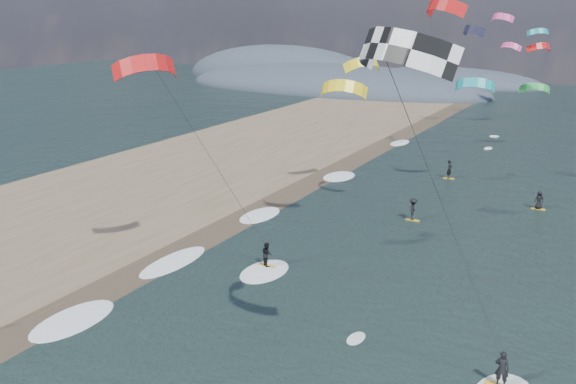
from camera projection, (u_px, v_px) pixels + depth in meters
The scene contains 7 objects.
wet_sand_strip at pixel (110, 288), 38.14m from camera, with size 3.00×240.00×0.00m, color #382D23.
coastal_hills at pixel (325, 84), 135.58m from camera, with size 80.00×41.00×15.00m.
kitesurfer_near_a at pixel (410, 129), 22.20m from camera, with size 7.85×9.18×15.96m.
kitesurfer_near_b at pixel (193, 136), 36.27m from camera, with size 6.67×9.17×14.25m.
far_kitesurfers at pixel (452, 197), 53.10m from camera, with size 10.17×14.74×1.84m.
bg_kite_field at pixel (489, 47), 67.83m from camera, with size 12.49×70.67×10.13m.
shoreline_surf at pixel (176, 264), 41.58m from camera, with size 2.40×79.40×0.11m.
Camera 1 is at (14.16, -15.53, 16.24)m, focal length 40.00 mm.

